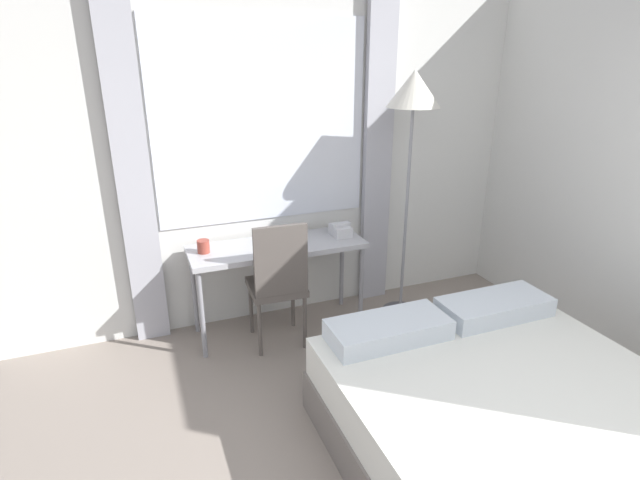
# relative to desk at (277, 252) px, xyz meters

# --- Properties ---
(wall_back_with_window) EXTENTS (4.71, 0.13, 2.70)m
(wall_back_with_window) POSITION_rel_desk_xyz_m (0.26, 0.31, 0.69)
(wall_back_with_window) COLOR silver
(wall_back_with_window) RESTS_ON ground_plane
(desk) EXTENTS (1.33, 0.47, 0.73)m
(desk) POSITION_rel_desk_xyz_m (0.00, 0.00, 0.00)
(desk) COLOR #B2B2B7
(desk) RESTS_ON ground_plane
(desk_chair) EXTENTS (0.42, 0.42, 1.00)m
(desk_chair) POSITION_rel_desk_xyz_m (-0.07, -0.24, -0.11)
(desk_chair) COLOR #59514C
(desk_chair) RESTS_ON ground_plane
(bed) EXTENTS (1.71, 1.99, 0.62)m
(bed) POSITION_rel_desk_xyz_m (0.71, -1.94, -0.40)
(bed) COLOR slate
(bed) RESTS_ON ground_plane
(standing_lamp) EXTENTS (0.40, 0.40, 1.98)m
(standing_lamp) POSITION_rel_desk_xyz_m (1.03, -0.14, 1.06)
(standing_lamp) COLOR #4C4C51
(standing_lamp) RESTS_ON ground_plane
(telephone) EXTENTS (0.15, 0.18, 0.11)m
(telephone) POSITION_rel_desk_xyz_m (0.53, 0.01, 0.11)
(telephone) COLOR silver
(telephone) RESTS_ON desk
(book) EXTENTS (0.25, 0.26, 0.02)m
(book) POSITION_rel_desk_xyz_m (0.07, -0.01, 0.08)
(book) COLOR navy
(book) RESTS_ON desk
(mug) EXTENTS (0.09, 0.09, 0.09)m
(mug) POSITION_rel_desk_xyz_m (-0.55, 0.04, 0.11)
(mug) COLOR #993F33
(mug) RESTS_ON desk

